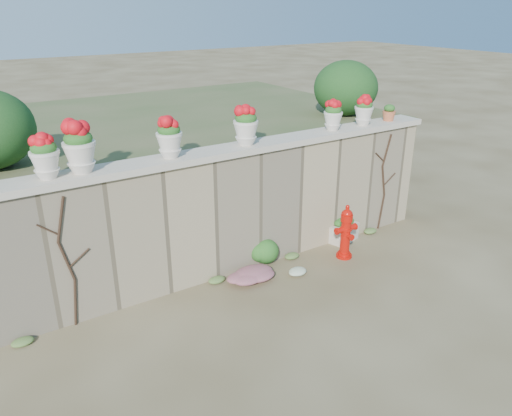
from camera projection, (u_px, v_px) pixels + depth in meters
ground at (298, 319)px, 7.09m from camera, size 80.00×80.00×0.00m
stone_wall at (233, 213)px, 8.11m from camera, size 8.00×0.40×2.00m
wall_cap at (232, 150)px, 7.71m from camera, size 8.10×0.52×0.10m
raised_fill at (157, 163)px, 10.59m from camera, size 9.00×6.00×2.00m
back_shrub_right at (346, 88)px, 10.16m from camera, size 1.30×1.30×1.10m
vine_left at (68, 261)px, 6.60m from camera, size 0.60×0.04×1.91m
vine_right at (384, 181)px, 9.56m from camera, size 0.60×0.04×1.91m
fire_hydrant at (346, 232)px, 8.63m from camera, size 0.42×0.30×0.98m
planter_box at (343, 230)px, 9.34m from camera, size 0.64×0.48×0.47m
green_shrub at (267, 251)px, 8.44m from camera, size 0.58×0.52×0.55m
magenta_clump at (249, 276)px, 7.95m from camera, size 0.90×0.60×0.24m
white_flowers at (295, 272)px, 8.15m from camera, size 0.45×0.36×0.16m
urn_pot_0 at (45, 157)px, 6.22m from camera, size 0.37×0.37×0.57m
urn_pot_1 at (79, 148)px, 6.42m from camera, size 0.42×0.42×0.66m
urn_pot_2 at (169, 138)px, 7.06m from camera, size 0.37×0.37×0.59m
urn_pot_3 at (246, 126)px, 7.70m from camera, size 0.39×0.39×0.61m
urn_pot_4 at (333, 116)px, 8.61m from camera, size 0.33×0.33×0.51m
urn_pot_5 at (364, 110)px, 8.98m from camera, size 0.34×0.34×0.53m
terracotta_pot at (389, 113)px, 9.35m from camera, size 0.25×0.25×0.29m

